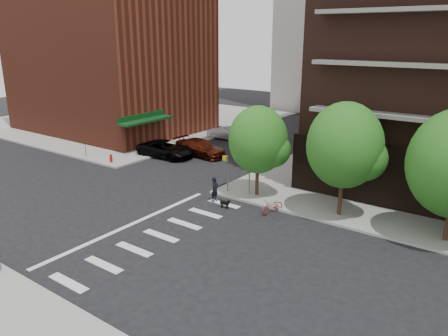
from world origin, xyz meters
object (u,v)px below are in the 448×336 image
at_px(parked_car_black, 166,149).
at_px(parked_car_maroon, 200,148).
at_px(parked_car_silver, 226,133).
at_px(fire_hydrant, 111,158).
at_px(dog_walker, 215,189).
at_px(scooter, 272,206).

xyz_separation_m(parked_car_black, parked_car_maroon, (2.29, 2.20, 0.01)).
distance_m(parked_car_black, parked_car_silver, 9.00).
relative_size(fire_hydrant, parked_car_black, 0.13).
distance_m(parked_car_silver, dog_walker, 18.31).
relative_size(parked_car_maroon, scooter, 2.94).
relative_size(scooter, dog_walker, 1.04).
bearing_deg(fire_hydrant, scooter, -4.40).
bearing_deg(parked_car_black, parked_car_silver, -6.51).
xyz_separation_m(parked_car_black, scooter, (14.60, -5.75, -0.29)).
height_order(parked_car_maroon, parked_car_silver, parked_car_maroon).
bearing_deg(parked_car_maroon, parked_car_silver, 19.14).
xyz_separation_m(parked_car_maroon, dog_walker, (8.16, -8.47, 0.09)).
height_order(parked_car_maroon, scooter, parked_car_maroon).
bearing_deg(parked_car_maroon, parked_car_black, 136.91).
relative_size(parked_car_silver, dog_walker, 2.41).
height_order(parked_car_black, parked_car_silver, parked_car_black).
height_order(fire_hydrant, parked_car_black, parked_car_black).
xyz_separation_m(fire_hydrant, parked_car_black, (2.30, 4.45, 0.21)).
relative_size(parked_car_black, parked_car_maroon, 1.03).
bearing_deg(scooter, parked_car_silver, 147.80).
relative_size(parked_car_silver, scooter, 2.31).
xyz_separation_m(fire_hydrant, parked_car_silver, (2.64, 13.44, 0.14)).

